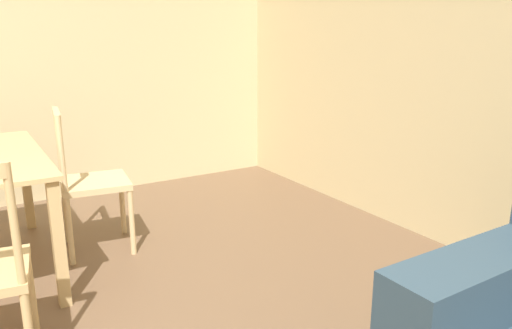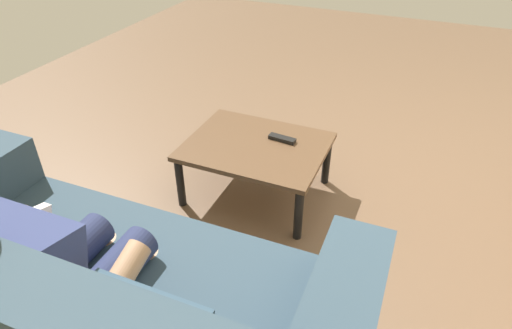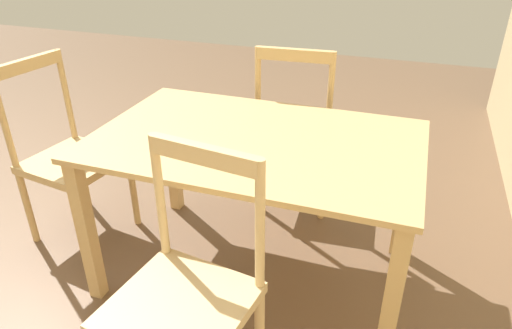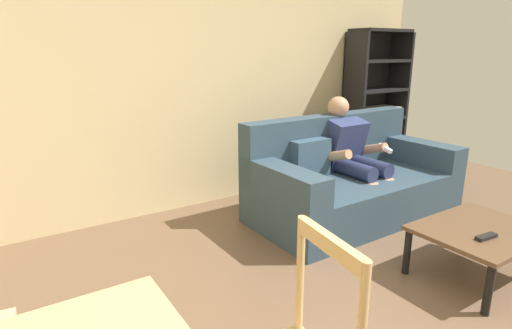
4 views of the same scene
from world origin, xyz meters
name	(u,v)px [view 1 (image 1 of 4)]	position (x,y,z in m)	size (l,w,h in m)	color
dining_chair_near_wall	(90,182)	(-1.83, 0.66, 0.47)	(0.47, 0.47, 0.95)	#D1B27F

